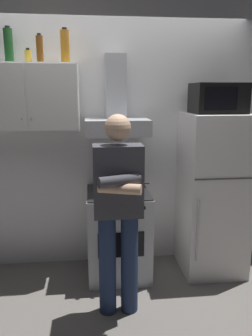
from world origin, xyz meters
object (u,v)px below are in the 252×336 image
bottle_wine_green (9,46)px  microwave (218,98)px  stove_oven (118,233)px  cooking_pot (133,188)px  refrigerator (213,194)px  upper_cabinet (29,97)px  bottle_spice_jar (28,56)px  range_hood (117,114)px  bottle_liquor_amber (65,46)px  person_standing (118,209)px  bottle_beer_brown (40,49)px

bottle_wine_green → microwave: bearing=-4.1°
stove_oven → cooking_pot: 0.53m
refrigerator → cooking_pot: 0.84m
upper_cabinet → bottle_spice_jar: size_ratio=6.95×
upper_cabinet → range_hood: size_ratio=1.20×
stove_oven → cooking_pot: size_ratio=2.83×
microwave → bottle_liquor_amber: 1.48m
refrigerator → microwave: microwave is taller
cooking_pot → bottle_spice_jar: 1.52m
person_standing → cooking_pot: person_standing is taller
upper_cabinet → bottle_spice_jar: 0.36m
range_hood → refrigerator: (0.95, -0.13, -0.80)m
upper_cabinet → stove_oven: size_ratio=1.03×
bottle_liquor_amber → bottle_spice_jar: bottle_liquor_amber is taller
range_hood → bottle_wine_green: 1.13m
person_standing → microwave: bearing=32.0°
range_hood → bottle_spice_jar: (-0.79, 0.00, 0.51)m
person_standing → bottle_beer_brown: bearing=130.2°
refrigerator → microwave: size_ratio=3.33×
refrigerator → upper_cabinet: bearing=175.9°
microwave → cooking_pot: size_ratio=1.56×
range_hood → microwave: 0.97m
refrigerator → person_standing: 1.17m
upper_cabinet → bottle_wine_green: bottle_wine_green is taller
person_standing → bottle_wine_green: bearing=140.0°
person_standing → bottle_spice_jar: size_ratio=12.67×
upper_cabinet → bottle_liquor_amber: bottle_liquor_amber is taller
upper_cabinet → refrigerator: upper_cabinet is taller
range_hood → bottle_spice_jar: 0.94m
refrigerator → bottle_spice_jar: (-1.74, 0.13, 1.31)m
microwave → range_hood: bearing=173.5°
microwave → cooking_pot: bearing=-170.4°
person_standing → bottle_beer_brown: (-0.64, 0.75, 1.27)m
range_hood → microwave: (0.95, -0.11, 0.14)m
cooking_pot → bottle_spice_jar: bearing=164.8°
person_standing → bottle_liquor_amber: size_ratio=5.40×
bottle_beer_brown → range_hood: bearing=-1.8°
range_hood → microwave: bearing=-6.5°
range_hood → bottle_wine_green: bearing=178.3°
person_standing → bottle_liquor_amber: bottle_liquor_amber is taller
microwave → stove_oven: bearing=-178.8°
bottle_spice_jar → bottle_beer_brown: (0.10, 0.02, 0.06)m
microwave → bottle_liquor_amber: size_ratio=1.58×
stove_oven → refrigerator: 1.02m
cooking_pot → bottle_spice_jar: (-0.92, 0.25, 1.18)m
stove_oven → bottle_spice_jar: size_ratio=6.75×
cooking_pot → bottle_wine_green: (-1.09, 0.27, 1.27)m
refrigerator → bottle_spice_jar: bottle_spice_jar is taller
range_hood → stove_oven: bearing=-90.0°
range_hood → cooking_pot: (0.13, -0.25, -0.67)m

